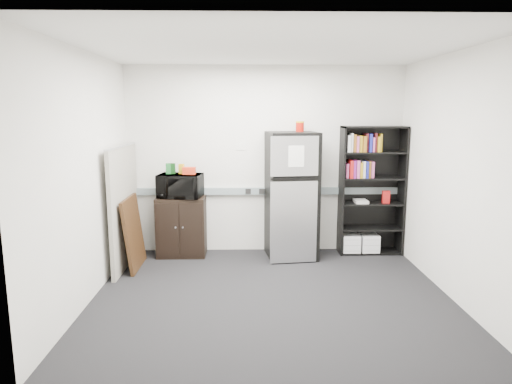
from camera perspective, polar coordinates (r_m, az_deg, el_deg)
The scene contains 18 objects.
floor at distance 5.30m, azimuth 1.94°, elevation -12.78°, with size 4.00×4.00×0.00m, color black.
wall_back at distance 6.67m, azimuth 1.15°, elevation 3.98°, with size 4.00×0.02×2.70m, color silver.
wall_right at distance 5.43m, azimuth 23.60°, elevation 1.74°, with size 0.02×3.50×2.70m, color silver.
wall_left at distance 5.21m, azimuth -20.49°, elevation 1.63°, with size 0.02×3.50×2.70m, color silver.
ceiling at distance 4.93m, azimuth 2.14°, elevation 17.56°, with size 4.00×3.50×0.02m, color white.
electrical_raceway at distance 6.70m, azimuth 1.15°, elevation 0.12°, with size 3.92×0.05×0.10m, color gray.
wall_note at distance 6.64m, azimuth -1.88°, elevation 5.68°, with size 0.14×0.00×0.10m, color white.
bookshelf at distance 6.78m, azimuth 14.05°, elevation 0.55°, with size 0.90×0.34×1.85m.
cubicle_partition at distance 6.29m, azimuth -16.16°, elevation -1.75°, with size 0.06×1.30×1.62m.
cabinet at distance 6.64m, azimuth -9.29°, elevation -4.26°, with size 0.69×0.46×0.86m.
microwave at distance 6.51m, azimuth -9.46°, elevation 0.77°, with size 0.60×0.40×0.33m, color black.
snack_box_a at distance 6.53m, azimuth -10.88°, elevation 2.89°, with size 0.07×0.05×0.15m, color #1B6129.
snack_box_b at distance 6.53m, azimuth -10.38°, elevation 2.90°, with size 0.07×0.05×0.15m, color black.
snack_box_c at distance 6.51m, azimuth -9.30°, elevation 2.87°, with size 0.07×0.05×0.14m, color gold.
snack_bag at distance 6.45m, azimuth -8.36°, elevation 2.64°, with size 0.18×0.10×0.10m, color red.
refrigerator at distance 6.44m, azimuth 4.46°, elevation -0.43°, with size 0.74×0.77×1.78m.
coffee_can at distance 6.47m, azimuth 5.50°, elevation 8.25°, with size 0.12×0.12×0.16m.
framed_poster at distance 6.25m, azimuth -15.04°, elevation -4.96°, with size 0.15×0.74×0.95m.
Camera 1 is at (-0.29, -4.87, 2.06)m, focal length 32.00 mm.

